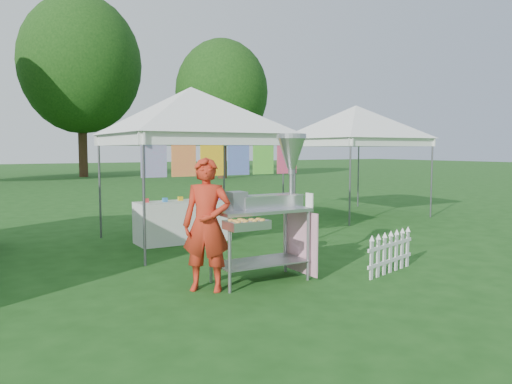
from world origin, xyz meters
TOP-DOWN VIEW (x-y plane):
  - ground at (0.00, 0.00)m, footprint 120.00×120.00m
  - canopy_main at (0.00, 3.49)m, footprint 4.24×4.24m
  - canopy_right at (5.50, 5.00)m, footprint 4.24×4.24m
  - tree_mid at (3.00, 28.00)m, footprint 7.60×7.60m
  - tree_right at (10.00, 22.00)m, footprint 5.60×5.60m
  - donut_cart at (-0.14, 0.36)m, footprint 1.47×0.99m
  - vendor at (-1.16, 0.35)m, footprint 0.75×0.71m
  - picket_fence at (1.56, -0.19)m, footprint 1.22×0.37m
  - display_table at (-0.13, 3.68)m, footprint 1.80×0.70m

SIDE VIEW (x-z plane):
  - ground at x=0.00m, z-range 0.00..0.00m
  - picket_fence at x=1.56m, z-range 0.01..0.57m
  - display_table at x=-0.13m, z-range 0.00..0.80m
  - vendor at x=-1.16m, z-range 0.00..1.72m
  - donut_cart at x=-0.14m, z-range 0.18..2.22m
  - canopy_main at x=0.00m, z-range 1.26..4.71m
  - canopy_right at x=5.50m, z-range 1.27..4.72m
  - tree_right at x=10.00m, z-range 0.97..9.39m
  - tree_mid at x=3.00m, z-range 1.38..12.90m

